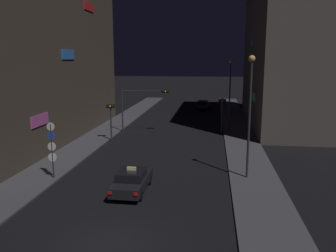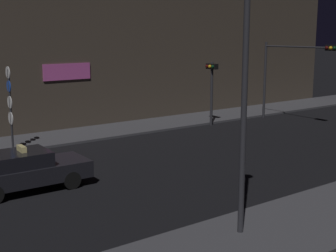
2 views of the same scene
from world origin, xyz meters
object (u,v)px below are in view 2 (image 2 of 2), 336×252
Objects in this scene: street_lamp_near_block at (246,41)px; traffic_light_left_kerb at (212,80)px; taxi at (24,170)px; sign_pole_left at (10,103)px; traffic_light_overhead at (292,64)px.

traffic_light_left_kerb is at bearing 141.50° from street_lamp_near_block.
sign_pole_left reaches higher than taxi.
sign_pole_left is (-5.87, 1.56, 1.57)m from taxi.
traffic_light_overhead reaches higher than taxi.
sign_pole_left is at bearing -99.89° from traffic_light_overhead.
sign_pole_left reaches higher than traffic_light_left_kerb.
taxi is 18.36m from traffic_light_overhead.
traffic_light_overhead is at bearing 125.42° from street_lamp_near_block.
traffic_light_overhead is at bearing 80.11° from sign_pole_left.
street_lamp_near_block reaches higher than traffic_light_overhead.
traffic_light_overhead is 17.90m from street_lamp_near_block.
traffic_light_left_kerb is at bearing 111.37° from taxi.
taxi is at bearing -155.38° from street_lamp_near_block.
traffic_light_left_kerb is 11.78m from sign_pole_left.
sign_pole_left is (-2.85, -16.32, -1.32)m from traffic_light_overhead.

